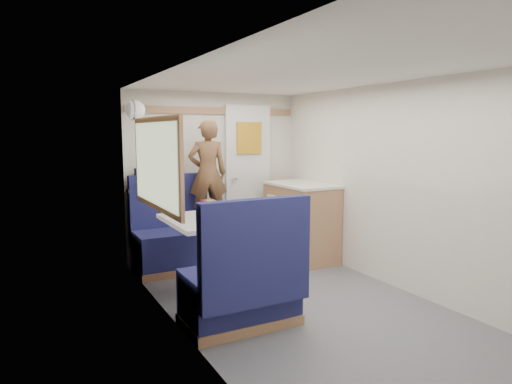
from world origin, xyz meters
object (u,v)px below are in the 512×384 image
pepper_grinder (212,214)px  duffel_bag (158,178)px  cheese_block (225,217)px  tumbler_left (208,221)px  person (208,173)px  galley_counter (301,221)px  bread_loaf (210,206)px  bench_far (175,243)px  dinette_table (202,235)px  tray (223,218)px  tumbler_right (216,212)px  dome_light (135,110)px  orange_fruit (228,213)px  wine_glass (203,204)px  bench_near (243,290)px  beer_glass (214,209)px

pepper_grinder → duffel_bag: bearing=98.2°
cheese_block → tumbler_left: tumbler_left is taller
person → galley_counter: bearing=173.2°
pepper_grinder → bread_loaf: bearing=69.5°
bench_far → tumbler_left: size_ratio=10.09×
dinette_table → tray: size_ratio=2.52×
duffel_bag → cheese_block: 1.37m
galley_counter → tray: bearing=-153.3°
duffel_bag → tumbler_right: 1.16m
dinette_table → cheese_block: bearing=-54.0°
dome_light → pepper_grinder: 1.42m
orange_fruit → bread_loaf: (-0.00, 0.45, 0.00)m
galley_counter → orange_fruit: (-1.24, -0.65, 0.30)m
wine_glass → tumbler_right: (0.10, -0.08, -0.07)m
tumbler_right → bench_near: bearing=-99.6°
bench_near → dome_light: bearing=102.8°
person → orange_fruit: 1.05m
bench_far → pepper_grinder: 1.03m
bench_near → pepper_grinder: (0.07, 0.81, 0.47)m
wine_glass → tumbler_right: wine_glass is taller
tumbler_left → bread_loaf: bearing=66.3°
galley_counter → tray: (-1.30, -0.65, 0.26)m
galley_counter → beer_glass: size_ratio=9.33×
bench_near → duffel_bag: duffel_bag is taller
dinette_table → dome_light: size_ratio=4.60×
tray → bread_loaf: 0.46m
bench_near → wine_glass: bench_near is taller
wine_glass → bread_loaf: bearing=55.5°
person → pepper_grinder: (-0.34, -0.95, -0.29)m
person → orange_fruit: bearing=90.3°
dinette_table → bench_far: bench_far is taller
bench_near → tumbler_left: (-0.09, 0.49, 0.47)m
bench_far → beer_glass: size_ratio=10.65×
bench_far → tumbler_right: bench_far is taller
galley_counter → tumbler_left: (-1.56, -0.92, 0.31)m
orange_fruit → tray: bearing=-176.1°
dinette_table → bench_near: size_ratio=0.88×
duffel_bag → beer_glass: duffel_bag is taller
dome_light → duffel_bag: size_ratio=0.43×
orange_fruit → beer_glass: beer_glass is taller
cheese_block → beer_glass: beer_glass is taller
dinette_table → person: 1.10m
galley_counter → tumbler_right: bearing=-157.8°
orange_fruit → person: bearing=79.1°
galley_counter → pepper_grinder: bearing=-156.5°
dinette_table → dome_light: 1.51m
galley_counter → duffel_bag: duffel_bag is taller
bench_far → cheese_block: bench_far is taller
wine_glass → beer_glass: bearing=34.1°
bench_near → wine_glass: 1.10m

